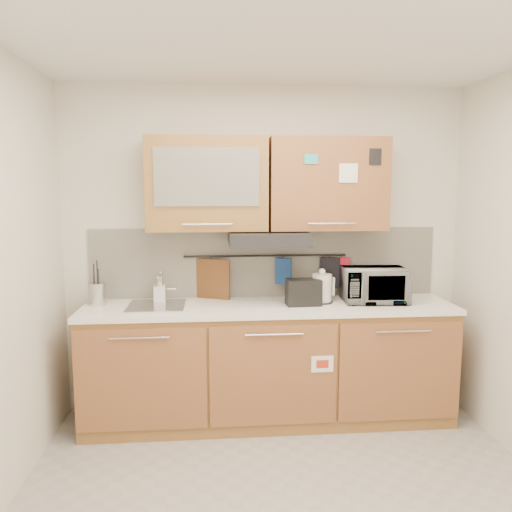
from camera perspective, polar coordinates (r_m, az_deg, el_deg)
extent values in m
plane|color=white|center=(2.66, 4.83, 25.22)|extent=(3.20, 3.20, 0.00)
plane|color=silver|center=(4.06, 1.04, 0.68)|extent=(3.20, 0.00, 3.20)
cube|color=olive|center=(3.97, 1.47, -12.28)|extent=(2.80, 0.60, 0.88)
cube|color=black|center=(4.12, 1.45, -17.38)|extent=(2.80, 0.54, 0.10)
cube|color=#9E6138|center=(3.68, -12.99, -13.63)|extent=(0.91, 0.02, 0.74)
cylinder|color=silver|center=(3.56, -13.20, -9.12)|extent=(0.41, 0.01, 0.01)
cube|color=#9E6138|center=(3.67, 2.03, -13.50)|extent=(0.91, 0.02, 0.74)
cylinder|color=silver|center=(3.54, 2.10, -8.97)|extent=(0.41, 0.01, 0.01)
cube|color=#9E6138|center=(3.89, 16.16, -12.56)|extent=(0.91, 0.02, 0.74)
cylinder|color=silver|center=(3.77, 16.48, -8.26)|extent=(0.41, 0.01, 0.01)
cube|color=white|center=(3.83, 1.51, -5.85)|extent=(2.82, 0.62, 0.04)
cube|color=silver|center=(4.06, 1.05, -0.74)|extent=(2.80, 0.02, 0.56)
cube|color=olive|center=(3.83, -5.60, 8.18)|extent=(0.90, 0.35, 0.70)
cube|color=silver|center=(3.65, -5.64, 8.98)|extent=(0.76, 0.02, 0.42)
cube|color=#9E6138|center=(3.93, 8.08, 8.13)|extent=(0.90, 0.35, 0.70)
cube|color=white|center=(3.78, 10.52, 9.30)|extent=(0.14, 0.00, 0.14)
cube|color=black|center=(3.80, 1.43, 2.02)|extent=(0.60, 0.46, 0.10)
cube|color=silver|center=(3.83, -11.31, -5.74)|extent=(0.42, 0.40, 0.03)
cylinder|color=silver|center=(3.96, -10.81, -3.44)|extent=(0.03, 0.03, 0.24)
cylinder|color=silver|center=(3.86, -10.97, -2.22)|extent=(0.02, 0.18, 0.02)
cylinder|color=black|center=(4.01, 1.11, 0.03)|extent=(1.30, 0.02, 0.02)
cylinder|color=silver|center=(3.98, -17.66, -4.14)|extent=(0.15, 0.15, 0.17)
cylinder|color=black|center=(3.98, -17.99, -3.08)|extent=(0.01, 0.01, 0.32)
cylinder|color=black|center=(3.95, -17.51, -3.39)|extent=(0.01, 0.01, 0.28)
cylinder|color=black|center=(3.98, -17.64, -2.89)|extent=(0.01, 0.01, 0.34)
cylinder|color=black|center=(3.95, -18.00, -3.65)|extent=(0.01, 0.01, 0.25)
cylinder|color=silver|center=(3.89, 7.53, -3.70)|extent=(0.18, 0.18, 0.22)
sphere|color=silver|center=(3.87, 7.56, -1.80)|extent=(0.05, 0.05, 0.05)
cube|color=silver|center=(3.93, 8.77, -3.45)|extent=(0.03, 0.03, 0.14)
cylinder|color=black|center=(3.91, 7.50, -5.18)|extent=(0.17, 0.17, 0.01)
cube|color=black|center=(3.80, 5.43, -4.14)|extent=(0.26, 0.17, 0.20)
cube|color=black|center=(3.77, 4.76, -2.82)|extent=(0.08, 0.12, 0.01)
cube|color=black|center=(3.79, 6.14, -2.78)|extent=(0.08, 0.12, 0.01)
imported|color=#999999|center=(3.99, 13.38, -3.24)|extent=(0.50, 0.35, 0.27)
imported|color=#999999|center=(3.94, -10.98, -3.82)|extent=(0.10, 0.10, 0.20)
cube|color=brown|center=(4.01, -5.09, -3.05)|extent=(0.29, 0.15, 0.38)
cube|color=navy|center=(4.03, 3.15, -1.75)|extent=(0.13, 0.08, 0.21)
cube|color=black|center=(4.11, 8.46, -1.90)|extent=(0.16, 0.09, 0.25)
cube|color=red|center=(4.12, 9.73, -1.31)|extent=(0.14, 0.03, 0.17)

